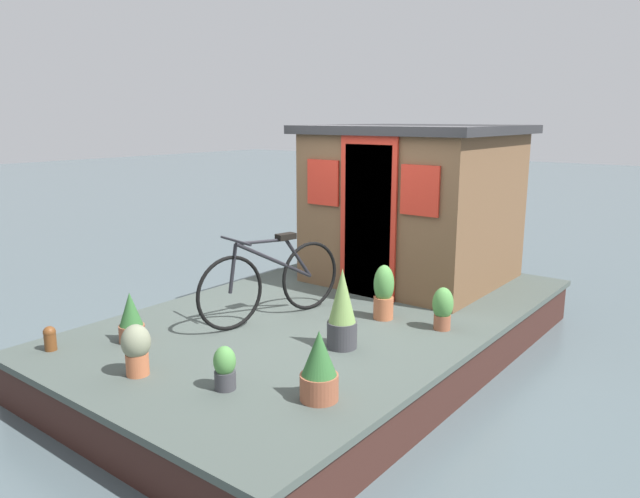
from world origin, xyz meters
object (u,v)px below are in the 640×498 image
(potted_plant_geranium, at_px, (136,348))
(potted_plant_lavender, at_px, (319,367))
(potted_plant_sage, at_px, (342,310))
(potted_plant_rosemary, at_px, (384,293))
(mooring_bollard, at_px, (50,337))
(bicycle, at_px, (272,280))
(potted_plant_mint, at_px, (131,318))
(potted_plant_thyme, at_px, (443,308))
(potted_plant_succulent, at_px, (225,368))
(houseboat_cabin, at_px, (413,203))

(potted_plant_geranium, bearing_deg, potted_plant_lavender, -68.44)
(potted_plant_sage, relative_size, potted_plant_rosemary, 1.29)
(mooring_bollard, bearing_deg, bicycle, -27.97)
(bicycle, xyz_separation_m, potted_plant_geranium, (-1.65, -0.07, -0.18))
(potted_plant_mint, distance_m, potted_plant_thyme, 2.88)
(potted_plant_geranium, bearing_deg, potted_plant_rosemary, -19.00)
(bicycle, height_order, potted_plant_sage, bicycle)
(potted_plant_sage, bearing_deg, mooring_bollard, 129.53)
(bicycle, bearing_deg, potted_plant_lavender, -127.14)
(potted_plant_rosemary, distance_m, mooring_bollard, 3.10)
(mooring_bollard, bearing_deg, potted_plant_succulent, -76.89)
(houseboat_cabin, height_order, potted_plant_geranium, houseboat_cabin)
(potted_plant_mint, xyz_separation_m, potted_plant_thyme, (2.02, -2.06, -0.01))
(potted_plant_geranium, bearing_deg, mooring_bollard, 98.77)
(potted_plant_rosemary, relative_size, potted_plant_thyme, 1.34)
(potted_plant_geranium, relative_size, mooring_bollard, 1.89)
(potted_plant_rosemary, height_order, potted_plant_geranium, potted_plant_rosemary)
(potted_plant_sage, height_order, potted_plant_geranium, potted_plant_sage)
(bicycle, distance_m, potted_plant_mint, 1.39)
(houseboat_cabin, relative_size, potted_plant_rosemary, 4.14)
(houseboat_cabin, relative_size, potted_plant_mint, 4.97)
(potted_plant_geranium, distance_m, potted_plant_succulent, 0.77)
(potted_plant_lavender, xyz_separation_m, mooring_bollard, (-0.71, 2.42, -0.13))
(bicycle, distance_m, potted_plant_succulent, 1.63)
(potted_plant_succulent, bearing_deg, bicycle, 29.71)
(potted_plant_mint, xyz_separation_m, potted_plant_lavender, (0.15, -2.03, 0.03))
(potted_plant_rosemary, bearing_deg, houseboat_cabin, 19.83)
(houseboat_cabin, xyz_separation_m, potted_plant_geranium, (-3.87, 0.25, -0.73))
(potted_plant_succulent, xyz_separation_m, potted_plant_lavender, (0.30, -0.66, 0.08))
(potted_plant_sage, bearing_deg, potted_plant_thyme, -26.78)
(potted_plant_thyme, bearing_deg, potted_plant_lavender, 179.13)
(potted_plant_sage, bearing_deg, houseboat_cabin, 15.65)
(bicycle, height_order, mooring_bollard, bicycle)
(potted_plant_succulent, bearing_deg, potted_plant_thyme, -17.54)
(potted_plant_mint, distance_m, potted_plant_succulent, 1.38)
(potted_plant_succulent, bearing_deg, potted_plant_rosemary, -2.11)
(bicycle, relative_size, mooring_bollard, 7.67)
(potted_plant_thyme, bearing_deg, houseboat_cabin, 38.67)
(potted_plant_mint, xyz_separation_m, potted_plant_succulent, (-0.15, -1.37, -0.05))
(potted_plant_geranium, bearing_deg, potted_plant_succulent, -71.00)
(potted_plant_succulent, bearing_deg, mooring_bollard, 103.11)
(potted_plant_mint, bearing_deg, potted_plant_rosemary, -36.84)
(potted_plant_succulent, relative_size, potted_plant_lavender, 0.64)
(potted_plant_geranium, distance_m, mooring_bollard, 1.05)
(potted_plant_sage, distance_m, potted_plant_mint, 1.90)
(potted_plant_geranium, height_order, potted_plant_thyme, same)
(potted_plant_lavender, height_order, mooring_bollard, potted_plant_lavender)
(potted_plant_mint, bearing_deg, potted_plant_succulent, -96.24)
(bicycle, bearing_deg, potted_plant_thyme, -62.58)
(potted_plant_geranium, height_order, mooring_bollard, potted_plant_geranium)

